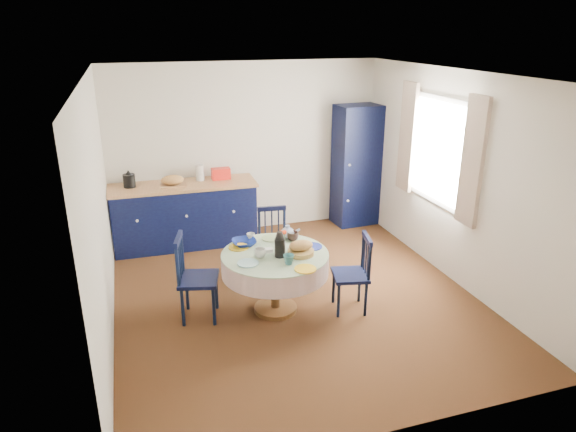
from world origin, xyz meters
name	(u,v)px	position (x,y,z in m)	size (l,w,h in m)	color
floor	(294,296)	(0.00, 0.00, 0.00)	(4.50, 4.50, 0.00)	black
ceiling	(295,74)	(0.00, 0.00, 2.50)	(4.50, 4.50, 0.00)	white
wall_back	(247,149)	(0.00, 2.25, 1.25)	(4.00, 0.02, 2.50)	silver
wall_left	(99,213)	(-2.00, 0.00, 1.25)	(0.02, 4.50, 2.50)	silver
wall_right	(454,178)	(2.00, 0.00, 1.25)	(0.02, 4.50, 2.50)	silver
window	(439,150)	(1.95, 0.30, 1.52)	(0.10, 1.74, 1.45)	white
kitchen_counter	(185,214)	(-1.00, 1.90, 0.47)	(2.03, 0.67, 1.14)	black
pantry_cabinet	(356,166)	(1.66, 2.00, 0.93)	(0.68, 0.51, 1.85)	black
dining_table	(276,263)	(-0.28, -0.24, 0.57)	(1.14, 1.14, 0.97)	#563C18
chair_left	(195,277)	(-1.14, -0.12, 0.48)	(0.49, 0.51, 0.94)	black
chair_far	(274,243)	(-0.08, 0.58, 0.44)	(0.43, 0.42, 0.87)	black
chair_right	(354,273)	(0.53, -0.46, 0.44)	(0.44, 0.46, 0.87)	black
mug_a	(260,253)	(-0.47, -0.29, 0.74)	(0.12, 0.12, 0.10)	silver
mug_b	(289,259)	(-0.23, -0.54, 0.74)	(0.11, 0.11, 0.10)	#30616B
mug_c	(293,236)	(-0.01, 0.03, 0.74)	(0.13, 0.13, 0.10)	black
mug_d	(251,237)	(-0.46, 0.17, 0.73)	(0.09, 0.09, 0.09)	silver
cobalt_bowl	(244,243)	(-0.56, 0.05, 0.72)	(0.27, 0.27, 0.07)	navy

